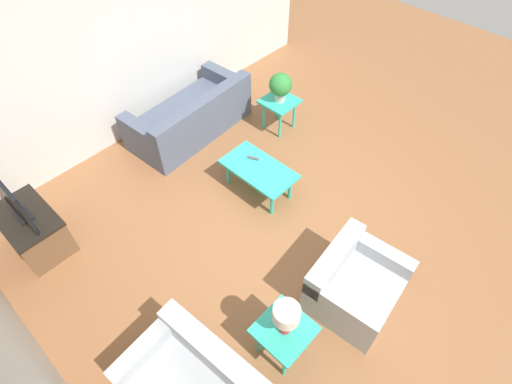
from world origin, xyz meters
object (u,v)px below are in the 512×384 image
Objects in this scene: table_lamp at (286,316)px; side_table_plant at (279,105)px; coffee_table at (259,171)px; armchair at (353,284)px; side_table_lamp at (284,333)px; sofa at (191,117)px; potted_plant at (280,86)px; tv_stand_chest at (33,229)px; television at (12,200)px.

side_table_plant is at bearing -48.27° from table_lamp.
side_table_plant reaches higher than coffee_table.
armchair reaches higher than side_table_plant.
side_table_lamp is (0.17, 0.99, 0.16)m from armchair.
side_table_lamp is at bearing 131.73° from side_table_plant.
potted_plant reaches higher than sofa.
sofa reaches higher than tv_stand_chest.
armchair is at bearing -99.85° from side_table_lamp.
sofa is 3.75m from side_table_lamp.
table_lamp is (-2.41, 2.70, 0.37)m from side_table_plant.
side_table_plant is at bearing -100.35° from television.
armchair is 1.02× the size of coffee_table.
coffee_table is 1.92× the size of side_table_lamp.
tv_stand_chest is (3.10, 1.08, -0.15)m from side_table_lamp.
side_table_lamp is 1.26× the size of table_lamp.
tv_stand_chest is 2.13× the size of table_lamp.
side_table_plant is 3.64m from table_lamp.
coffee_table is at bearing 119.71° from potted_plant.
armchair is at bearing 146.45° from side_table_plant.
side_table_lamp is (-1.71, 1.47, 0.06)m from coffee_table.
sofa reaches higher than armchair.
potted_plant is at bearing -48.27° from table_lamp.
tv_stand_chest is at bearing 79.64° from side_table_plant.
television reaches higher than armchair.
armchair is 3.87m from tv_stand_chest.
tv_stand_chest is at bearing 19.13° from table_lamp.
side_table_plant is (2.58, -1.71, 0.16)m from armchair.
side_table_plant is 1.15× the size of potted_plant.
side_table_plant is 1.26× the size of table_lamp.
side_table_plant is 3.85m from tv_stand_chest.
table_lamp is at bearing 131.73° from side_table_plant.
television reaches higher than side_table_lamp.
potted_plant is (-0.69, -3.78, 0.50)m from tv_stand_chest.
table_lamp is (0.17, 0.99, 0.54)m from armchair.
armchair is at bearing 146.45° from potted_plant.
sofa is 1.40m from side_table_plant.
table_lamp is at bearing 161.57° from side_table_lamp.
television is 3.29m from table_lamp.
television is 1.71× the size of potted_plant.
side_table_lamp is (-2.41, 2.70, 0.00)m from side_table_plant.
sofa is at bearing -26.55° from table_lamp.
side_table_plant is 0.68× the size of television.
tv_stand_chest is 3.87m from potted_plant.
coffee_table is at bearing 119.71° from side_table_plant.
coffee_table is 1.30× the size of television.
potted_plant is at bearing -60.29° from coffee_table.
table_lamp is (-3.10, -1.08, -0.04)m from television.
television is (3.27, 2.07, 0.57)m from armchair.
television reaches higher than side_table_plant.
sofa reaches higher than coffee_table.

